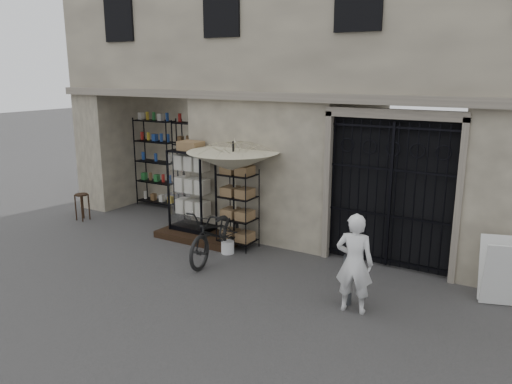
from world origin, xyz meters
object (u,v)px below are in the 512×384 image
Objects in this scene: market_umbrella at (233,156)px; easel_sign at (498,272)px; display_cabinet at (192,195)px; shopkeeper at (352,310)px; white_bucket at (228,247)px; steel_bollard at (347,280)px; bicycle at (217,258)px; wooden_stool at (82,206)px; wire_rack at (238,210)px.

easel_sign is (5.23, -0.07, -1.45)m from market_umbrella.
display_cabinet is 1.24× the size of shopkeeper.
display_cabinet is at bearing 157.82° from white_bucket.
display_cabinet is at bearing 173.50° from market_umbrella.
display_cabinet reaches higher than white_bucket.
shopkeeper is (3.19, -1.11, -0.13)m from white_bucket.
market_umbrella is 3.76m from steel_bollard.
market_umbrella reaches higher than display_cabinet.
easel_sign reaches higher than white_bucket.
bicycle is 3.12m from steel_bollard.
easel_sign is (5.14, 0.71, 0.57)m from bicycle.
display_cabinet is 3.32m from wooden_stool.
wire_rack is (1.34, -0.12, -0.14)m from display_cabinet.
display_cabinet is 2.38× the size of steel_bollard.
market_umbrella reaches higher than shopkeeper.
wire_rack is 0.62× the size of market_umbrella.
bicycle is (1.35, -0.92, -0.99)m from display_cabinet.
shopkeeper is (3.21, -1.54, -0.85)m from wire_rack.
bicycle is 1.90× the size of easel_sign.
bicycle is 3.00× the size of wooden_stool.
shopkeeper is at bearing -21.22° from bicycle.
display_cabinet is 1.91m from bicycle.
white_bucket is (0.02, -0.43, -0.71)m from wire_rack.
market_umbrella is at bearing 161.23° from easel_sign.
display_cabinet is 4.67m from steel_bollard.
wire_rack is 6.31× the size of white_bucket.
market_umbrella is 5.43m from easel_sign.
steel_bollard is (3.05, -1.36, -0.42)m from wire_rack.
wire_rack reaches higher than white_bucket.
market_umbrella reaches higher than easel_sign.
white_bucket is 3.38m from shopkeeper.
wire_rack is at bearing 93.07° from white_bucket.
steel_bollard is at bearing -18.72° from bicycle.
bicycle is at bearing -82.99° from market_umbrella.
steel_bollard is at bearing -166.62° from easel_sign.
bicycle reaches higher than white_bucket.
display_cabinet is at bearing 178.48° from wire_rack.
market_umbrella is (-0.09, -0.02, 1.16)m from wire_rack.
white_bucket is (0.11, -0.41, -1.88)m from market_umbrella.
wooden_stool is (-4.56, -0.36, -0.48)m from wire_rack.
market_umbrella is at bearing -2.60° from display_cabinet.
wooden_stool is at bearing 172.51° from steel_bollard.
easel_sign is at bearing 2.88° from wire_rack.
shopkeeper is at bearing -47.05° from steel_bollard.
white_bucket reaches higher than shopkeeper.
steel_bollard is (4.39, -1.49, -0.56)m from display_cabinet.
easel_sign is at bearing -0.24° from bicycle.
steel_bollard is at bearing -20.30° from wire_rack.
wooden_stool is (-4.58, 0.07, 0.23)m from white_bucket.
steel_bollard reaches higher than shopkeeper.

